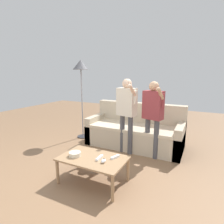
# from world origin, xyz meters

# --- Properties ---
(ground_plane) EXTENTS (12.00, 12.00, 0.00)m
(ground_plane) POSITION_xyz_m (0.00, 0.00, 0.00)
(ground_plane) COLOR brown
(couch) EXTENTS (2.00, 0.86, 0.90)m
(couch) POSITION_xyz_m (0.08, 1.43, 0.30)
(couch) COLOR #B7A88E
(couch) RESTS_ON ground
(coffee_table) EXTENTS (0.94, 0.57, 0.38)m
(coffee_table) POSITION_xyz_m (0.03, -0.19, 0.34)
(coffee_table) COLOR #997551
(coffee_table) RESTS_ON ground
(snack_bowl) EXTENTS (0.17, 0.17, 0.06)m
(snack_bowl) POSITION_xyz_m (-0.23, -0.26, 0.41)
(snack_bowl) COLOR beige
(snack_bowl) RESTS_ON coffee_table
(game_remote_nunchuk) EXTENTS (0.06, 0.09, 0.05)m
(game_remote_nunchuk) POSITION_xyz_m (0.23, -0.25, 0.40)
(game_remote_nunchuk) COLOR white
(game_remote_nunchuk) RESTS_ON coffee_table
(floor_lamp) EXTENTS (0.38, 0.38, 1.85)m
(floor_lamp) POSITION_xyz_m (-1.24, 1.35, 1.63)
(floor_lamp) COLOR #2D2D33
(floor_lamp) RESTS_ON ground
(player_right) EXTENTS (0.40, 0.39, 1.41)m
(player_right) POSITION_xyz_m (0.56, 0.99, 0.89)
(player_right) COLOR #47474C
(player_right) RESTS_ON ground
(player_center) EXTENTS (0.42, 0.38, 1.45)m
(player_center) POSITION_xyz_m (0.06, 0.96, 0.91)
(player_center) COLOR #47474C
(player_center) RESTS_ON ground
(game_remote_wand_near) EXTENTS (0.04, 0.17, 0.03)m
(game_remote_wand_near) POSITION_xyz_m (0.13, -0.18, 0.40)
(game_remote_wand_near) COLOR white
(game_remote_wand_near) RESTS_ON coffee_table
(game_remote_wand_far) EXTENTS (0.09, 0.16, 0.03)m
(game_remote_wand_far) POSITION_xyz_m (0.31, -0.06, 0.40)
(game_remote_wand_far) COLOR white
(game_remote_wand_far) RESTS_ON coffee_table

